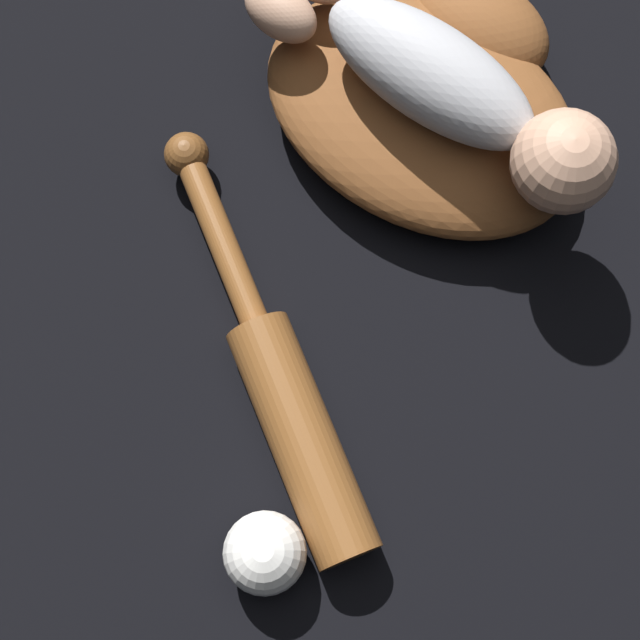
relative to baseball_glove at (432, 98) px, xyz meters
The scene contains 5 objects.
ground_plane 0.05m from the baseball_glove, 168.02° to the right, with size 6.00×6.00×0.00m, color black.
baseball_glove is the anchor object (origin of this frame).
baby_figure 0.09m from the baseball_glove, 31.87° to the right, with size 0.39×0.13×0.10m.
baseball_bat 0.33m from the baseball_glove, 73.87° to the right, with size 0.42×0.23×0.06m.
baseball 0.47m from the baseball_glove, 67.08° to the right, with size 0.08×0.08×0.08m.
Camera 1 is at (0.29, -0.43, 1.01)m, focal length 60.00 mm.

